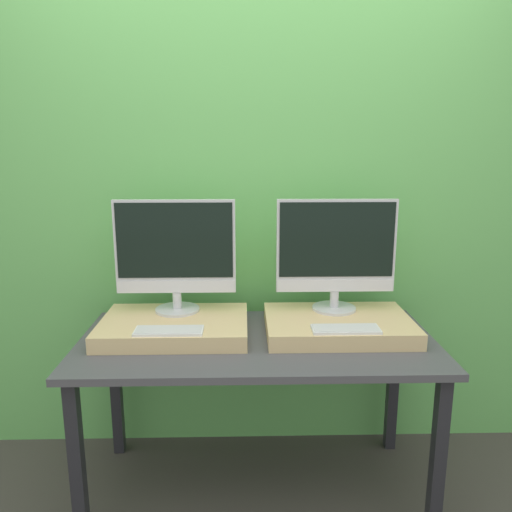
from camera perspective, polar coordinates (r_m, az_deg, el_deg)
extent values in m
cube|color=#66B75B|center=(2.44, -0.15, 7.12)|extent=(8.00, 0.04, 2.60)
cube|color=#47474C|center=(2.16, 0.12, -9.81)|extent=(1.51, 0.72, 0.03)
cube|color=#232328|center=(2.16, -19.79, -21.43)|extent=(0.05, 0.05, 0.69)
cube|color=#232328|center=(2.20, 20.10, -20.86)|extent=(0.05, 0.05, 0.69)
cube|color=#232328|center=(2.66, -15.69, -14.36)|extent=(0.05, 0.05, 0.69)
cube|color=#232328|center=(2.69, 15.35, -14.03)|extent=(0.05, 0.05, 0.69)
cube|color=#D6B77F|center=(2.22, -9.29, -7.95)|extent=(0.63, 0.44, 0.07)
cylinder|color=silver|center=(2.31, -8.96, -6.05)|extent=(0.20, 0.20, 0.01)
cylinder|color=silver|center=(2.29, -9.00, -5.01)|extent=(0.04, 0.04, 0.08)
cube|color=silver|center=(2.23, -9.22, 1.05)|extent=(0.53, 0.02, 0.42)
cube|color=black|center=(2.21, -9.29, 1.74)|extent=(0.51, 0.00, 0.33)
cube|color=silver|center=(2.26, -9.10, -3.47)|extent=(0.53, 0.00, 0.06)
cube|color=silver|center=(2.06, -9.93, -8.43)|extent=(0.28, 0.10, 0.01)
cube|color=silver|center=(2.05, -9.93, -8.24)|extent=(0.26, 0.09, 0.00)
cube|color=#D6B77F|center=(2.24, 9.36, -7.79)|extent=(0.63, 0.44, 0.07)
cylinder|color=silver|center=(2.33, 8.90, -5.91)|extent=(0.20, 0.20, 0.01)
cylinder|color=silver|center=(2.31, 8.93, -4.87)|extent=(0.04, 0.04, 0.08)
cube|color=silver|center=(2.25, 9.14, 1.14)|extent=(0.53, 0.02, 0.42)
cube|color=black|center=(2.23, 9.24, 1.83)|extent=(0.51, 0.00, 0.33)
cube|color=silver|center=(2.28, 9.05, -3.35)|extent=(0.53, 0.00, 0.06)
cube|color=silver|center=(2.08, 10.22, -8.25)|extent=(0.28, 0.10, 0.01)
cube|color=silver|center=(2.07, 10.22, -8.05)|extent=(0.26, 0.09, 0.00)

